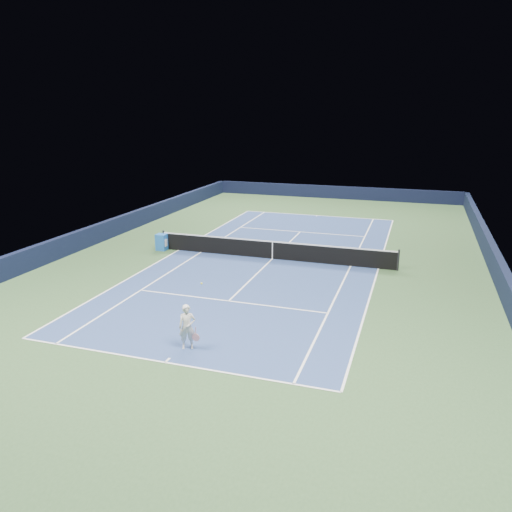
% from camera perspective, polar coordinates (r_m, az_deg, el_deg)
% --- Properties ---
extents(ground, '(40.00, 40.00, 0.00)m').
position_cam_1_polar(ground, '(26.38, 1.88, -0.33)').
color(ground, '#2E4B29').
rests_on(ground, ground).
extents(wall_far, '(22.00, 0.35, 1.10)m').
position_cam_1_polar(wall_far, '(45.21, 9.03, 7.21)').
color(wall_far, black).
rests_on(wall_far, ground).
extents(wall_right, '(0.35, 40.00, 1.10)m').
position_cam_1_polar(wall_right, '(25.55, 25.89, -1.28)').
color(wall_right, black).
rests_on(wall_right, ground).
extents(wall_left, '(0.35, 40.00, 1.10)m').
position_cam_1_polar(wall_left, '(30.95, -17.74, 2.45)').
color(wall_left, '#111733').
rests_on(wall_left, ground).
extents(court_surface, '(10.97, 23.77, 0.01)m').
position_cam_1_polar(court_surface, '(26.38, 1.88, -0.32)').
color(court_surface, navy).
rests_on(court_surface, ground).
extents(baseline_far, '(10.97, 0.08, 0.00)m').
position_cam_1_polar(baseline_far, '(37.61, 7.00, 4.62)').
color(baseline_far, white).
rests_on(baseline_far, ground).
extents(baseline_near, '(10.97, 0.08, 0.00)m').
position_cam_1_polar(baseline_near, '(16.13, -10.34, -11.87)').
color(baseline_near, white).
rests_on(baseline_near, ground).
extents(sideline_doubles_right, '(0.08, 23.77, 0.00)m').
position_cam_1_polar(sideline_doubles_right, '(25.47, 13.81, -1.40)').
color(sideline_doubles_right, white).
rests_on(sideline_doubles_right, ground).
extents(sideline_doubles_left, '(0.08, 23.77, 0.00)m').
position_cam_1_polar(sideline_doubles_left, '(28.34, -8.82, 0.68)').
color(sideline_doubles_left, white).
rests_on(sideline_doubles_left, ground).
extents(sideline_singles_right, '(0.08, 23.77, 0.00)m').
position_cam_1_polar(sideline_singles_right, '(25.59, 10.76, -1.13)').
color(sideline_singles_right, white).
rests_on(sideline_singles_right, ground).
extents(sideline_singles_left, '(0.08, 23.77, 0.00)m').
position_cam_1_polar(sideline_singles_left, '(27.76, -6.29, 0.45)').
color(sideline_singles_left, white).
rests_on(sideline_singles_left, ground).
extents(service_line_far, '(8.23, 0.08, 0.00)m').
position_cam_1_polar(service_line_far, '(32.37, 5.08, 2.77)').
color(service_line_far, white).
rests_on(service_line_far, ground).
extents(service_line_near, '(8.23, 0.08, 0.00)m').
position_cam_1_polar(service_line_near, '(20.64, -3.14, -5.15)').
color(service_line_near, white).
rests_on(service_line_near, ground).
extents(center_service_line, '(0.08, 12.80, 0.00)m').
position_cam_1_polar(center_service_line, '(26.38, 1.88, -0.31)').
color(center_service_line, white).
rests_on(center_service_line, ground).
extents(center_mark_far, '(0.08, 0.30, 0.00)m').
position_cam_1_polar(center_mark_far, '(37.46, 6.96, 4.58)').
color(center_mark_far, white).
rests_on(center_mark_far, ground).
extents(center_mark_near, '(0.08, 0.30, 0.00)m').
position_cam_1_polar(center_mark_near, '(16.24, -10.09, -11.64)').
color(center_mark_near, white).
rests_on(center_mark_near, ground).
extents(tennis_net, '(12.90, 0.10, 1.07)m').
position_cam_1_polar(tennis_net, '(26.24, 1.89, 0.73)').
color(tennis_net, black).
rests_on(tennis_net, ground).
extents(sponsor_cube, '(0.61, 0.51, 0.92)m').
position_cam_1_polar(sponsor_cube, '(28.43, -10.72, 1.57)').
color(sponsor_cube, blue).
rests_on(sponsor_cube, ground).
extents(tennis_player, '(0.78, 1.31, 1.97)m').
position_cam_1_polar(tennis_player, '(16.58, -7.86, -8.03)').
color(tennis_player, silver).
rests_on(tennis_player, ground).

